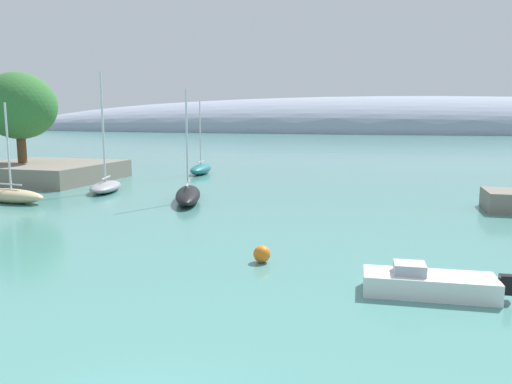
{
  "coord_description": "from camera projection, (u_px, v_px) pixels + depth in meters",
  "views": [
    {
      "loc": [
        5.01,
        -7.85,
        6.55
      ],
      "look_at": [
        -3.78,
        22.65,
        1.73
      ],
      "focal_mm": 34.59,
      "sensor_mm": 36.0,
      "label": 1
    }
  ],
  "objects": [
    {
      "name": "mooring_buoy_orange",
      "position": [
        262.0,
        254.0,
        22.4
      ],
      "size": [
        0.78,
        0.78,
        0.78
      ],
      "primitive_type": "sphere",
      "color": "orange",
      "rests_on": "water"
    },
    {
      "name": "shore_outcrop",
      "position": [
        44.0,
        172.0,
        51.36
      ],
      "size": [
        13.31,
        12.33,
        1.85
      ],
      "primitive_type": "cube",
      "color": "gray",
      "rests_on": "ground"
    },
    {
      "name": "sailboat_black_mid_mooring",
      "position": [
        188.0,
        194.0,
        38.5
      ],
      "size": [
        4.73,
        8.22,
        8.68
      ],
      "rotation": [
        0.0,
        0.0,
        5.09
      ],
      "color": "black",
      "rests_on": "water"
    },
    {
      "name": "sailboat_sand_outer_mooring",
      "position": [
        12.0,
        195.0,
        38.06
      ],
      "size": [
        6.35,
        2.56,
        7.65
      ],
      "rotation": [
        0.0,
        0.0,
        6.17
      ],
      "color": "#C6B284",
      "rests_on": "water"
    },
    {
      "name": "sailboat_teal_near_shore",
      "position": [
        201.0,
        169.0,
        57.34
      ],
      "size": [
        2.56,
        5.97,
        8.42
      ],
      "rotation": [
        0.0,
        0.0,
        4.83
      ],
      "color": "#1E6B70",
      "rests_on": "water"
    },
    {
      "name": "motorboat_white_foreground",
      "position": [
        429.0,
        284.0,
        18.29
      ],
      "size": [
        5.29,
        2.02,
        1.18
      ],
      "rotation": [
        0.0,
        0.0,
        3.22
      ],
      "color": "white",
      "rests_on": "water"
    },
    {
      "name": "tree_clump_shore",
      "position": [
        19.0,
        106.0,
        50.14
      ],
      "size": [
        7.49,
        7.49,
        9.23
      ],
      "color": "brown",
      "rests_on": "shore_outcrop"
    },
    {
      "name": "sailboat_grey_end_of_line",
      "position": [
        106.0,
        185.0,
        43.56
      ],
      "size": [
        3.86,
        6.04,
        10.42
      ],
      "rotation": [
        0.0,
        0.0,
        5.02
      ],
      "color": "gray",
      "rests_on": "water"
    },
    {
      "name": "distant_ridge",
      "position": [
        364.0,
        132.0,
        218.67
      ],
      "size": [
        364.31,
        67.99,
        31.17
      ],
      "primitive_type": "ellipsoid",
      "color": "#8E99AD",
      "rests_on": "ground"
    }
  ]
}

